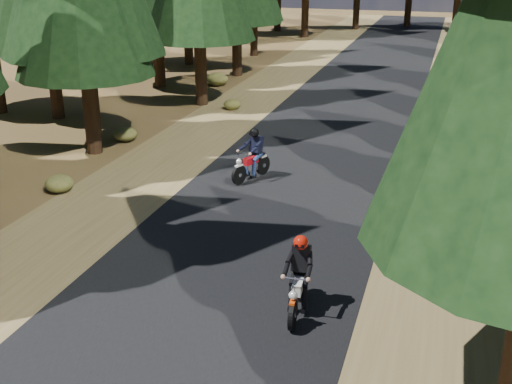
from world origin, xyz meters
TOP-DOWN VIEW (x-y plane):
  - ground at (0.00, 0.00)m, footprint 120.00×120.00m
  - road at (0.00, 5.00)m, footprint 6.00×100.00m
  - shoulder_l at (-4.60, 5.00)m, footprint 3.20×100.00m
  - shoulder_r at (4.60, 5.00)m, footprint 3.20×100.00m
  - understory_shrubs at (0.77, 8.53)m, footprint 14.92×32.32m
  - rider_lead at (1.86, -1.79)m, footprint 0.64×1.80m
  - rider_follow at (-1.29, 5.19)m, footprint 1.15×1.84m

SIDE VIEW (x-z plane):
  - ground at x=0.00m, z-range 0.00..0.00m
  - shoulder_l at x=-4.60m, z-range 0.00..0.01m
  - shoulder_r at x=4.60m, z-range 0.00..0.01m
  - road at x=0.00m, z-range 0.00..0.01m
  - understory_shrubs at x=0.77m, z-range -0.05..0.60m
  - rider_follow at x=-1.29m, z-range -0.26..1.32m
  - rider_lead at x=1.86m, z-range -0.26..1.32m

